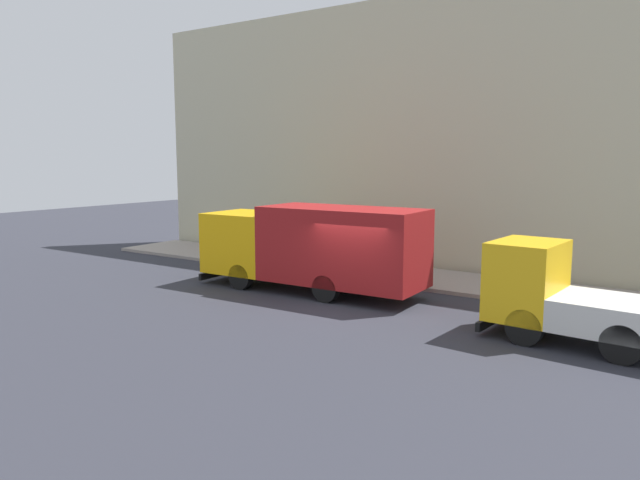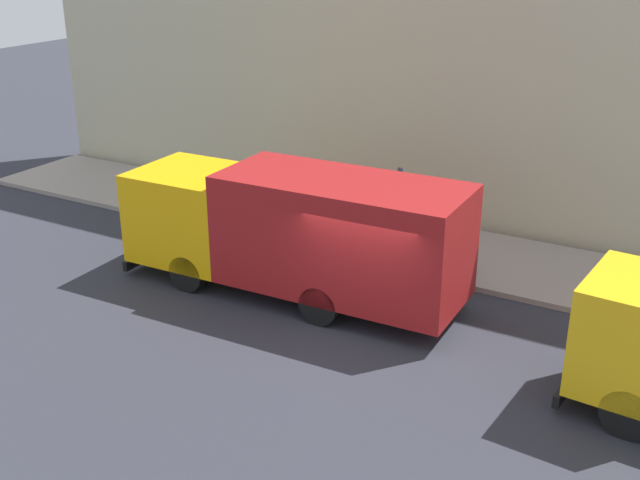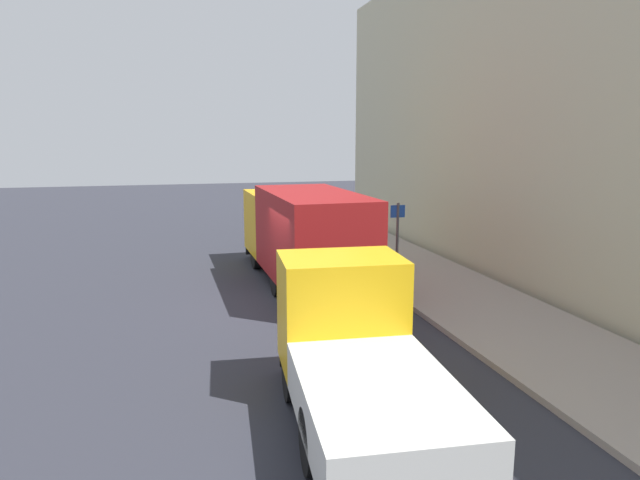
{
  "view_description": "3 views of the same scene",
  "coord_description": "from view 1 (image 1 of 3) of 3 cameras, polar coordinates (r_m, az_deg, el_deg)",
  "views": [
    {
      "loc": [
        -15.31,
        -9.08,
        4.5
      ],
      "look_at": [
        1.47,
        2.23,
        1.7
      ],
      "focal_mm": 33.23,
      "sensor_mm": 36.0,
      "label": 1
    },
    {
      "loc": [
        -12.95,
        -6.41,
        7.89
      ],
      "look_at": [
        1.63,
        1.93,
        1.1
      ],
      "focal_mm": 43.84,
      "sensor_mm": 36.0,
      "label": 2
    },
    {
      "loc": [
        -2.84,
        -14.26,
        4.47
      ],
      "look_at": [
        1.51,
        2.46,
        1.26
      ],
      "focal_mm": 31.5,
      "sensor_mm": 36.0,
      "label": 3
    }
  ],
  "objects": [
    {
      "name": "traffic_cone_orange",
      "position": [
        24.78,
        -6.31,
        -1.66
      ],
      "size": [
        0.39,
        0.39,
        0.55
      ],
      "primitive_type": "cone",
      "color": "orange",
      "rests_on": "sidewalk"
    },
    {
      "name": "small_flatbed_truck",
      "position": [
        15.75,
        23.04,
        -5.18
      ],
      "size": [
        2.47,
        5.18,
        2.42
      ],
      "rotation": [
        0.0,
        0.0,
        -0.08
      ],
      "color": "yellow",
      "rests_on": "ground"
    },
    {
      "name": "large_utility_truck",
      "position": [
        19.89,
        -0.75,
        -0.5
      ],
      "size": [
        2.54,
        8.11,
        2.91
      ],
      "rotation": [
        0.0,
        0.0,
        0.03
      ],
      "color": "#F2AD0B",
      "rests_on": "ground"
    },
    {
      "name": "street_sign_post",
      "position": [
        21.37,
        6.12,
        -0.03
      ],
      "size": [
        0.44,
        0.08,
        2.43
      ],
      "color": "#4C5156",
      "rests_on": "sidewalk"
    },
    {
      "name": "pedestrian_walking",
      "position": [
        23.31,
        -1.33,
        -0.69
      ],
      "size": [
        0.5,
        0.5,
        1.69
      ],
      "rotation": [
        0.0,
        0.0,
        2.03
      ],
      "color": "black",
      "rests_on": "sidewalk"
    },
    {
      "name": "building_facade",
      "position": [
        24.12,
        12.01,
        9.97
      ],
      "size": [
        0.5,
        30.0,
        10.9
      ],
      "primitive_type": "cube",
      "color": "#BEBA99",
      "rests_on": "ground"
    },
    {
      "name": "sidewalk",
      "position": [
        22.47,
        9.45,
        -3.6
      ],
      "size": [
        3.51,
        30.0,
        0.13
      ],
      "primitive_type": "cube",
      "color": "gray",
      "rests_on": "ground"
    },
    {
      "name": "ground",
      "position": [
        18.36,
        3.22,
        -6.31
      ],
      "size": [
        80.0,
        80.0,
        0.0
      ],
      "primitive_type": "plane",
      "color": "#2C2D36"
    }
  ]
}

